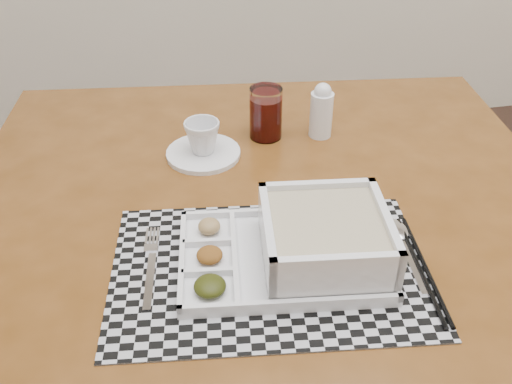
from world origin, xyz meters
TOP-DOWN VIEW (x-y plane):
  - dining_table at (-0.58, 0.76)m, footprint 1.24×1.24m
  - placemat at (-0.60, 0.64)m, footprint 0.52×0.38m
  - serving_tray at (-0.54, 0.64)m, footprint 0.35×0.26m
  - fork at (-0.79, 0.69)m, footprint 0.04×0.19m
  - spoon at (-0.38, 0.67)m, footprint 0.04×0.18m
  - chopsticks at (-0.37, 0.59)m, footprint 0.05×0.24m
  - saucer at (-0.66, 0.99)m, footprint 0.15×0.15m
  - cup at (-0.66, 0.99)m, footprint 0.09×0.09m
  - juice_glass at (-0.52, 1.04)m, footprint 0.07×0.07m
  - creamer_bottle at (-0.41, 1.03)m, footprint 0.05×0.05m

SIDE VIEW (x-z plane):
  - dining_table at x=-0.58m, z-range 0.33..1.16m
  - placemat at x=-0.60m, z-range 0.83..0.83m
  - fork at x=-0.79m, z-range 0.83..0.84m
  - saucer at x=-0.66m, z-range 0.83..0.84m
  - spoon at x=-0.38m, z-range 0.83..0.84m
  - chopsticks at x=-0.37m, z-range 0.83..0.84m
  - serving_tray at x=-0.54m, z-range 0.82..0.91m
  - cup at x=-0.66m, z-range 0.84..0.91m
  - juice_glass at x=-0.52m, z-range 0.83..0.94m
  - creamer_bottle at x=-0.41m, z-range 0.83..0.95m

